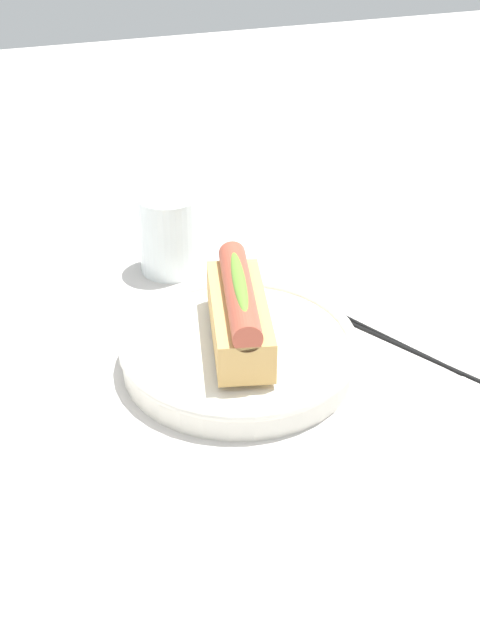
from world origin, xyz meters
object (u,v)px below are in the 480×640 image
object	(u,v)px
hotdog_front	(240,313)
water_glass	(170,237)
serving_bowl	(240,351)
chopstick_far	(393,341)
chopstick_near	(369,327)

from	to	relation	value
hotdog_front	water_glass	xyz separation A→B (m)	(0.20, 0.02, -0.02)
serving_bowl	chopstick_far	size ratio (longest dim) A/B	1.02
serving_bowl	water_glass	size ratio (longest dim) A/B	2.50
water_glass	chopstick_near	xyz separation A→B (m)	(-0.18, -0.16, -0.04)
hotdog_front	chopstick_far	bearing A→B (deg)	-93.68
water_glass	chopstick_near	distance (m)	0.25
chopstick_far	water_glass	bearing A→B (deg)	9.07
serving_bowl	chopstick_near	bearing A→B (deg)	-82.07
serving_bowl	water_glass	xyz separation A→B (m)	(0.20, 0.02, 0.02)
hotdog_front	water_glass	distance (m)	0.20
water_glass	hotdog_front	bearing A→B (deg)	-175.18
serving_bowl	water_glass	bearing A→B (deg)	4.82
chopstick_near	chopstick_far	bearing A→B (deg)	174.64
hotdog_front	chopstick_near	bearing A→B (deg)	-82.07
chopstick_near	hotdog_front	bearing A→B (deg)	70.77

